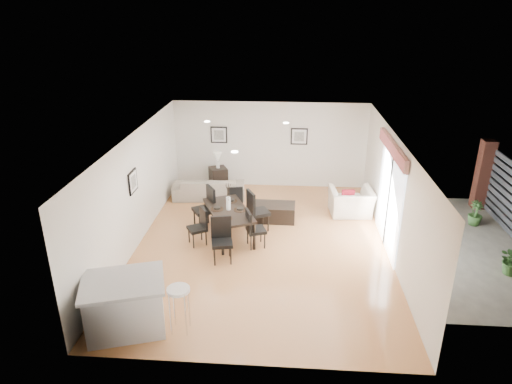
# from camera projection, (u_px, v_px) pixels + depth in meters

# --- Properties ---
(ground) EXTENTS (8.00, 8.00, 0.00)m
(ground) POSITION_uv_depth(u_px,v_px,m) (262.00, 245.00, 11.09)
(ground) COLOR #B17A48
(ground) RESTS_ON ground
(wall_back) EXTENTS (6.00, 0.04, 2.70)m
(wall_back) POSITION_uv_depth(u_px,v_px,m) (270.00, 145.00, 14.26)
(wall_back) COLOR white
(wall_back) RESTS_ON ground
(wall_front) EXTENTS (6.00, 0.04, 2.70)m
(wall_front) POSITION_uv_depth(u_px,v_px,m) (246.00, 295.00, 6.89)
(wall_front) COLOR white
(wall_front) RESTS_ON ground
(wall_left) EXTENTS (0.04, 8.00, 2.70)m
(wall_left) POSITION_uv_depth(u_px,v_px,m) (136.00, 190.00, 10.78)
(wall_left) COLOR white
(wall_left) RESTS_ON ground
(wall_right) EXTENTS (0.04, 8.00, 2.70)m
(wall_right) POSITION_uv_depth(u_px,v_px,m) (394.00, 198.00, 10.37)
(wall_right) COLOR white
(wall_right) RESTS_ON ground
(ceiling) EXTENTS (6.00, 8.00, 0.02)m
(ceiling) POSITION_uv_depth(u_px,v_px,m) (262.00, 138.00, 10.06)
(ceiling) COLOR white
(ceiling) RESTS_ON wall_back
(sofa) EXTENTS (2.20, 1.03, 0.62)m
(sofa) POSITION_uv_depth(u_px,v_px,m) (209.00, 188.00, 13.71)
(sofa) COLOR gray
(sofa) RESTS_ON ground
(armchair) EXTENTS (1.23, 1.10, 0.75)m
(armchair) POSITION_uv_depth(u_px,v_px,m) (351.00, 202.00, 12.58)
(armchair) COLOR beige
(armchair) RESTS_ON ground
(courtyard_plant_b) EXTENTS (0.46, 0.46, 0.66)m
(courtyard_plant_b) POSITION_uv_depth(u_px,v_px,m) (476.00, 213.00, 12.00)
(courtyard_plant_b) COLOR #376129
(courtyard_plant_b) RESTS_ON ground
(dining_table) EXTENTS (1.52, 1.99, 0.74)m
(dining_table) POSITION_uv_depth(u_px,v_px,m) (229.00, 212.00, 11.26)
(dining_table) COLOR black
(dining_table) RESTS_ON ground
(dining_chair_wnear) EXTENTS (0.57, 0.57, 0.92)m
(dining_chair_wnear) POSITION_uv_depth(u_px,v_px,m) (200.00, 224.00, 10.98)
(dining_chair_wnear) COLOR black
(dining_chair_wnear) RESTS_ON ground
(dining_chair_wfar) EXTENTS (0.68, 0.68, 1.11)m
(dining_chair_wfar) POSITION_uv_depth(u_px,v_px,m) (207.00, 205.00, 11.77)
(dining_chair_wfar) COLOR black
(dining_chair_wfar) RESTS_ON ground
(dining_chair_enear) EXTENTS (0.55, 0.55, 0.95)m
(dining_chair_enear) POSITION_uv_depth(u_px,v_px,m) (253.00, 227.00, 10.83)
(dining_chair_enear) COLOR black
(dining_chair_enear) RESTS_ON ground
(dining_chair_efar) EXTENTS (0.65, 0.65, 1.09)m
(dining_chair_efar) POSITION_uv_depth(u_px,v_px,m) (255.00, 209.00, 11.61)
(dining_chair_efar) COLOR black
(dining_chair_efar) RESTS_ON ground
(dining_chair_head) EXTENTS (0.55, 0.55, 1.03)m
(dining_chair_head) POSITION_uv_depth(u_px,v_px,m) (222.00, 237.00, 10.28)
(dining_chair_head) COLOR black
(dining_chair_head) RESTS_ON ground
(dining_chair_foot) EXTENTS (0.50, 0.50, 0.94)m
(dining_chair_foot) POSITION_uv_depth(u_px,v_px,m) (235.00, 200.00, 12.33)
(dining_chair_foot) COLOR black
(dining_chair_foot) RESTS_ON ground
(vase) EXTENTS (0.90, 1.37, 0.70)m
(vase) POSITION_uv_depth(u_px,v_px,m) (228.00, 199.00, 11.12)
(vase) COLOR white
(vase) RESTS_ON dining_table
(coffee_table) EXTENTS (1.13, 0.69, 0.45)m
(coffee_table) POSITION_uv_depth(u_px,v_px,m) (274.00, 212.00, 12.32)
(coffee_table) COLOR black
(coffee_table) RESTS_ON ground
(side_table) EXTENTS (0.67, 0.67, 0.67)m
(side_table) POSITION_uv_depth(u_px,v_px,m) (218.00, 178.00, 14.44)
(side_table) COLOR black
(side_table) RESTS_ON ground
(table_lamp) EXTENTS (0.27, 0.27, 0.52)m
(table_lamp) POSITION_uv_depth(u_px,v_px,m) (218.00, 158.00, 14.18)
(table_lamp) COLOR white
(table_lamp) RESTS_ON side_table
(cushion) EXTENTS (0.35, 0.13, 0.34)m
(cushion) POSITION_uv_depth(u_px,v_px,m) (348.00, 196.00, 12.40)
(cushion) COLOR maroon
(cushion) RESTS_ON armchair
(kitchen_island) EXTENTS (1.68, 1.46, 0.99)m
(kitchen_island) POSITION_uv_depth(u_px,v_px,m) (125.00, 304.00, 8.07)
(kitchen_island) COLOR silver
(kitchen_island) RESTS_ON ground
(bar_stool) EXTENTS (0.40, 0.40, 0.89)m
(bar_stool) POSITION_uv_depth(u_px,v_px,m) (179.00, 295.00, 7.91)
(bar_stool) COLOR white
(bar_stool) RESTS_ON ground
(framed_print_back_left) EXTENTS (0.52, 0.04, 0.52)m
(framed_print_back_left) POSITION_uv_depth(u_px,v_px,m) (219.00, 135.00, 14.23)
(framed_print_back_left) COLOR black
(framed_print_back_left) RESTS_ON wall_back
(framed_print_back_right) EXTENTS (0.52, 0.04, 0.52)m
(framed_print_back_right) POSITION_uv_depth(u_px,v_px,m) (299.00, 136.00, 14.06)
(framed_print_back_right) COLOR black
(framed_print_back_right) RESTS_ON wall_back
(framed_print_left_wall) EXTENTS (0.04, 0.52, 0.52)m
(framed_print_left_wall) POSITION_uv_depth(u_px,v_px,m) (133.00, 182.00, 10.48)
(framed_print_left_wall) COLOR black
(framed_print_left_wall) RESTS_ON wall_left
(sliding_door) EXTENTS (0.12, 2.70, 2.57)m
(sliding_door) POSITION_uv_depth(u_px,v_px,m) (390.00, 180.00, 10.53)
(sliding_door) COLOR white
(sliding_door) RESTS_ON wall_right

